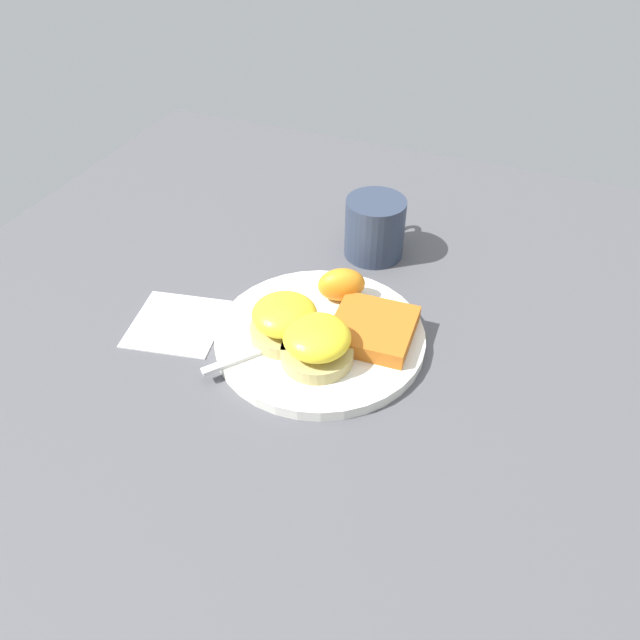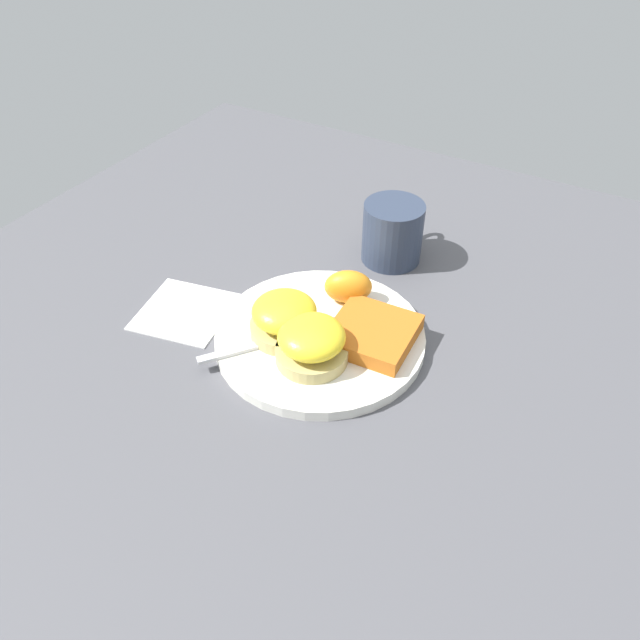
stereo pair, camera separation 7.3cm
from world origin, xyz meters
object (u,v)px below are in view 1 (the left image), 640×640
at_px(hashbrown_patty, 373,328).
at_px(orange_wedge, 340,284).
at_px(sandwich_benedict_right, 317,343).
at_px(cup, 373,227).
at_px(sandwich_benedict_left, 285,320).
at_px(fork, 292,339).

bearing_deg(hashbrown_patty, orange_wedge, 50.48).
relative_size(sandwich_benedict_right, orange_wedge, 1.39).
bearing_deg(cup, sandwich_benedict_left, 171.56).
height_order(orange_wedge, fork, orange_wedge).
relative_size(sandwich_benedict_right, fork, 0.50).
relative_size(hashbrown_patty, cup, 0.85).
relative_size(sandwich_benedict_left, fork, 0.50).
xyz_separation_m(sandwich_benedict_left, sandwich_benedict_right, (-0.02, -0.05, 0.00)).
bearing_deg(sandwich_benedict_left, hashbrown_patty, -66.32).
height_order(sandwich_benedict_right, orange_wedge, sandwich_benedict_right).
relative_size(fork, cup, 1.48).
relative_size(hashbrown_patty, fork, 0.57).
height_order(hashbrown_patty, cup, cup).
distance_m(sandwich_benedict_right, fork, 0.05).
bearing_deg(orange_wedge, sandwich_benedict_right, -171.67).
bearing_deg(sandwich_benedict_right, orange_wedge, 8.33).
bearing_deg(cup, orange_wedge, 179.91).
distance_m(sandwich_benedict_right, cup, 0.25).
xyz_separation_m(sandwich_benedict_right, cup, (0.25, 0.02, 0.00)).
bearing_deg(sandwich_benedict_right, fork, 65.03).
distance_m(sandwich_benedict_left, hashbrown_patty, 0.11).
height_order(sandwich_benedict_left, cup, cup).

